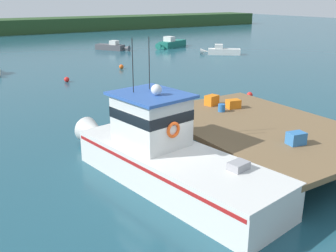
# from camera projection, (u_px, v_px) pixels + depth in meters

# --- Properties ---
(ground_plane) EXTENTS (200.00, 200.00, 0.00)m
(ground_plane) POSITION_uv_depth(u_px,v_px,m) (158.00, 180.00, 13.50)
(ground_plane) COLOR #1E4C5B
(dock) EXTENTS (6.00, 9.00, 1.20)m
(dock) POSITION_uv_depth(u_px,v_px,m) (260.00, 127.00, 15.58)
(dock) COLOR #4C3D2D
(dock) RESTS_ON ground
(main_fishing_boat) EXTENTS (3.80, 9.97, 4.80)m
(main_fishing_boat) POSITION_uv_depth(u_px,v_px,m) (163.00, 154.00, 13.11)
(main_fishing_boat) COLOR silver
(main_fishing_boat) RESTS_ON ground
(crate_stack_mid_dock) EXTENTS (0.68, 0.56, 0.47)m
(crate_stack_mid_dock) POSITION_uv_depth(u_px,v_px,m) (212.00, 100.00, 18.22)
(crate_stack_mid_dock) COLOR orange
(crate_stack_mid_dock) RESTS_ON dock
(crate_single_far) EXTENTS (0.67, 0.54, 0.43)m
(crate_single_far) POSITION_uv_depth(u_px,v_px,m) (296.00, 138.00, 13.37)
(crate_single_far) COLOR #3370B2
(crate_single_far) RESTS_ON dock
(crate_stack_near_edge) EXTENTS (0.68, 0.55, 0.40)m
(crate_stack_near_edge) POSITION_uv_depth(u_px,v_px,m) (233.00, 104.00, 17.72)
(crate_stack_near_edge) COLOR orange
(crate_stack_near_edge) RESTS_ON dock
(bait_bucket) EXTENTS (0.32, 0.32, 0.34)m
(bait_bucket) POSITION_uv_depth(u_px,v_px,m) (222.00, 108.00, 17.20)
(bait_bucket) COLOR #2866B2
(bait_bucket) RESTS_ON dock
(moored_boat_far_left) EXTENTS (5.37, 3.20, 1.37)m
(moored_boat_far_left) POSITION_uv_depth(u_px,v_px,m) (171.00, 44.00, 48.50)
(moored_boat_far_left) COLOR #196B5B
(moored_boat_far_left) RESTS_ON ground
(moored_boat_far_right) EXTENTS (3.16, 4.20, 1.13)m
(moored_boat_far_right) POSITION_uv_depth(u_px,v_px,m) (112.00, 47.00, 46.09)
(moored_boat_far_right) COLOR #4C4C51
(moored_boat_far_right) RESTS_ON ground
(moored_boat_mid_harbor) EXTENTS (3.93, 3.43, 1.11)m
(moored_boat_mid_harbor) POSITION_uv_depth(u_px,v_px,m) (221.00, 51.00, 42.53)
(moored_boat_mid_harbor) COLOR silver
(moored_boat_mid_harbor) RESTS_ON ground
(mooring_buoy_inshore) EXTENTS (0.39, 0.39, 0.39)m
(mooring_buoy_inshore) POSITION_uv_depth(u_px,v_px,m) (67.00, 79.00, 28.85)
(mooring_buoy_inshore) COLOR red
(mooring_buoy_inshore) RESTS_ON ground
(mooring_buoy_spare_mooring) EXTENTS (0.37, 0.37, 0.37)m
(mooring_buoy_spare_mooring) POSITION_uv_depth(u_px,v_px,m) (250.00, 95.00, 24.36)
(mooring_buoy_spare_mooring) COLOR red
(mooring_buoy_spare_mooring) RESTS_ON ground
(mooring_buoy_outer) EXTENTS (0.40, 0.40, 0.40)m
(mooring_buoy_outer) POSITION_uv_depth(u_px,v_px,m) (121.00, 67.00, 34.06)
(mooring_buoy_outer) COLOR #EA5B19
(mooring_buoy_outer) RESTS_ON ground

